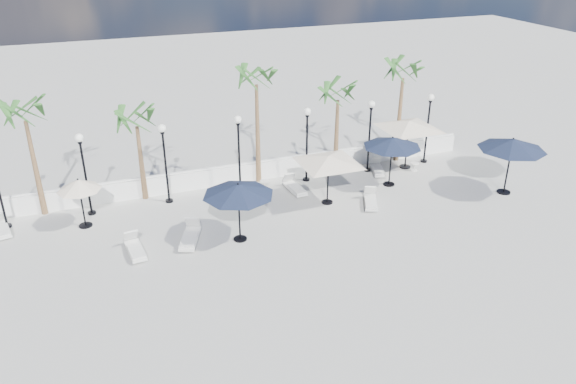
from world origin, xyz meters
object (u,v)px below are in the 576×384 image
object	(u,v)px
parasol_navy_left	(238,190)
parasol_navy_right	(512,145)
lounger_1	(2,228)
parasol_navy_mid	(392,143)
lounger_2	(190,237)
lounger_3	(135,249)
lounger_6	(378,169)
parasol_cream_sq_b	(409,121)
lounger_5	(371,201)
lounger_4	(295,187)
parasol_cream_small	(79,186)
parasol_cream_sq_a	(329,156)

from	to	relation	value
parasol_navy_left	parasol_navy_right	world-z (taller)	parasol_navy_right
lounger_1	parasol_navy_mid	distance (m)	18.02
lounger_1	lounger_2	size ratio (longest dim) A/B	0.85
lounger_1	parasol_navy_right	bearing A→B (deg)	-22.65
lounger_1	lounger_3	xyz separation A→B (m)	(5.10, -3.68, 0.02)
lounger_6	parasol_cream_sq_b	world-z (taller)	parasol_cream_sq_b
lounger_2	parasol_navy_right	bearing A→B (deg)	18.39
lounger_2	lounger_6	xyz separation A→B (m)	(10.70, 3.59, -0.04)
lounger_1	parasol_navy_left	size ratio (longest dim) A/B	0.59
lounger_6	parasol_cream_sq_b	bearing A→B (deg)	23.12
parasol_navy_right	lounger_2	bearing A→B (deg)	177.29
lounger_5	parasol_navy_right	size ratio (longest dim) A/B	0.56
parasol_navy_left	parasol_navy_mid	bearing A→B (deg)	16.92
lounger_4	parasol_cream_small	size ratio (longest dim) A/B	0.80
parasol_cream_sq_a	parasol_navy_right	bearing A→B (deg)	-13.28
parasol_navy_right	parasol_cream_sq_a	size ratio (longest dim) A/B	0.61
lounger_5	parasol_cream_small	bearing A→B (deg)	-166.76
parasol_cream_sq_b	lounger_4	bearing A→B (deg)	-173.86
lounger_2	parasol_cream_sq_b	size ratio (longest dim) A/B	0.36
lounger_5	parasol_navy_right	xyz separation A→B (m)	(6.74, -1.10, 2.29)
parasol_navy_mid	lounger_1	bearing A→B (deg)	175.22
parasol_navy_left	parasol_cream_small	xyz separation A→B (m)	(-5.99, 3.47, -0.34)
parasol_navy_left	parasol_cream_sq_b	bearing A→B (deg)	22.15
lounger_1	lounger_4	size ratio (longest dim) A/B	0.95
lounger_3	lounger_5	bearing A→B (deg)	-2.72
lounger_3	parasol_cream_sq_b	bearing A→B (deg)	9.24
lounger_3	lounger_4	xyz separation A→B (m)	(8.02, 3.13, 0.00)
lounger_4	parasol_cream_sq_a	bearing A→B (deg)	-63.86
parasol_cream_small	lounger_4	bearing A→B (deg)	0.43
lounger_6	parasol_navy_mid	world-z (taller)	parasol_navy_mid
lounger_4	parasol_cream_sq_a	xyz separation A→B (m)	(0.99, -1.70, 2.14)
parasol_navy_mid	parasol_cream_sq_a	xyz separation A→B (m)	(-3.74, -0.75, 0.10)
parasol_navy_right	parasol_cream_small	xyz separation A→B (m)	(-19.31, 3.64, -0.57)
lounger_1	parasol_cream_sq_a	xyz separation A→B (m)	(14.11, -2.25, 2.16)
parasol_cream_sq_b	parasol_cream_small	bearing A→B (deg)	-177.25
lounger_3	parasol_navy_mid	xyz separation A→B (m)	(12.74, 2.19, 2.04)
lounger_3	parasol_cream_sq_a	distance (m)	9.37
parasol_navy_left	lounger_5	bearing A→B (deg)	7.97
parasol_navy_mid	parasol_cream_small	world-z (taller)	parasol_navy_mid
lounger_6	parasol_navy_left	bearing A→B (deg)	-135.26
parasol_navy_right	parasol_navy_mid	bearing A→B (deg)	150.06
parasol_navy_right	parasol_cream_sq_a	xyz separation A→B (m)	(-8.54, 2.02, -0.14)
parasol_navy_mid	lounger_5	bearing A→B (deg)	-139.18
parasol_navy_left	parasol_cream_small	world-z (taller)	parasol_navy_left
lounger_3	lounger_2	bearing A→B (deg)	-1.87
lounger_4	parasol_cream_sq_b	xyz separation A→B (m)	(6.66, 0.72, 2.37)
parasol_cream_sq_a	lounger_4	bearing A→B (deg)	120.12
parasol_cream_sq_a	parasol_cream_sq_b	size ratio (longest dim) A/B	0.93
lounger_2	parasol_cream_sq_a	bearing A→B (deg)	31.91
lounger_5	parasol_navy_mid	xyz separation A→B (m)	(1.93, 1.67, 2.05)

